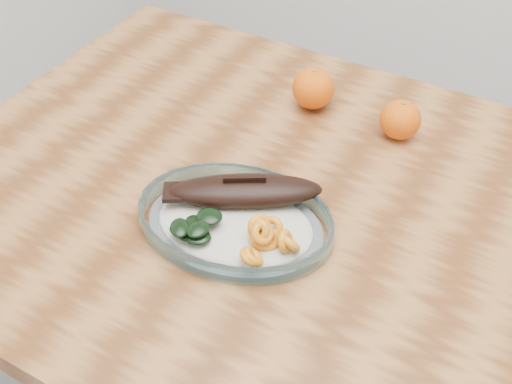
% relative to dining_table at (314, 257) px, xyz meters
% --- Properties ---
extents(dining_table, '(1.20, 0.80, 0.75)m').
position_rel_dining_table_xyz_m(dining_table, '(0.00, 0.00, 0.00)').
color(dining_table, brown).
rests_on(dining_table, ground).
extents(plated_meal, '(0.58, 0.58, 0.08)m').
position_rel_dining_table_xyz_m(plated_meal, '(-0.09, -0.08, 0.12)').
color(plated_meal, white).
rests_on(plated_meal, dining_table).
extents(orange_left, '(0.07, 0.07, 0.07)m').
position_rel_dining_table_xyz_m(orange_left, '(-0.12, 0.23, 0.14)').
color(orange_left, '#E35504').
rests_on(orange_left, dining_table).
extents(orange_right, '(0.07, 0.07, 0.07)m').
position_rel_dining_table_xyz_m(orange_right, '(0.04, 0.22, 0.13)').
color(orange_right, '#E35504').
rests_on(orange_right, dining_table).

